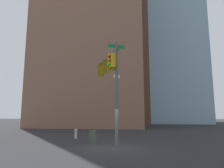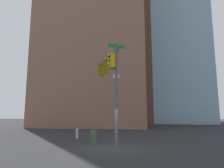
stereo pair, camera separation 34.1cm
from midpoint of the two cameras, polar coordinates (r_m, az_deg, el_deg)
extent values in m
plane|color=#262628|center=(13.82, 0.69, -17.55)|extent=(200.00, 200.00, 0.00)
cylinder|color=#4C514C|center=(14.12, 1.93, -2.51)|extent=(0.23, 0.23, 7.30)
cylinder|color=#4C514C|center=(16.86, -1.09, 6.80)|extent=(4.18, 2.35, 0.12)
cylinder|color=#4C514C|center=(15.38, 0.71, 6.60)|extent=(0.95, 0.57, 0.75)
cube|color=#0F6B33|center=(14.88, 1.86, 10.61)|extent=(0.63, 1.13, 0.24)
cube|color=#0F6B33|center=(14.79, 1.87, 9.51)|extent=(0.96, 0.54, 0.24)
cube|color=white|center=(14.30, 1.91, 2.22)|extent=(0.24, 0.41, 0.24)
cube|color=gold|center=(15.77, 0.12, 5.80)|extent=(0.46, 0.46, 1.00)
cube|color=#7D640C|center=(15.59, 0.36, 5.96)|extent=(0.29, 0.50, 1.16)
sphere|color=red|center=(16.03, -0.13, 6.66)|extent=(0.20, 0.20, 0.20)
cylinder|color=gold|center=(16.11, -0.21, 6.91)|extent=(0.14, 0.22, 0.23)
sphere|color=#4C330A|center=(15.95, -0.13, 5.63)|extent=(0.20, 0.20, 0.20)
cylinder|color=gold|center=(16.03, -0.21, 5.88)|extent=(0.14, 0.22, 0.23)
sphere|color=#0A3819|center=(15.88, -0.13, 4.58)|extent=(0.20, 0.20, 0.20)
cylinder|color=gold|center=(15.96, -0.21, 4.84)|extent=(0.14, 0.22, 0.23)
cube|color=gold|center=(16.96, -1.38, 4.75)|extent=(0.46, 0.46, 1.00)
cube|color=#7D640C|center=(16.78, -1.18, 4.90)|extent=(0.29, 0.50, 1.16)
sphere|color=#470A07|center=(17.22, -1.60, 5.57)|extent=(0.20, 0.20, 0.20)
cylinder|color=gold|center=(17.30, -1.66, 5.81)|extent=(0.14, 0.22, 0.23)
sphere|color=#4C330A|center=(17.15, -1.60, 4.60)|extent=(0.20, 0.20, 0.20)
cylinder|color=gold|center=(17.23, -1.67, 4.85)|extent=(0.14, 0.22, 0.23)
sphere|color=green|center=(17.08, -1.60, 3.62)|extent=(0.20, 0.20, 0.20)
cylinder|color=gold|center=(17.16, -1.67, 3.87)|extent=(0.14, 0.22, 0.23)
cube|color=gold|center=(18.17, -2.69, 3.85)|extent=(0.46, 0.46, 1.00)
cube|color=#7D640C|center=(17.99, -2.51, 3.97)|extent=(0.29, 0.50, 1.16)
sphere|color=red|center=(18.43, -2.87, 4.62)|extent=(0.20, 0.20, 0.20)
cylinder|color=gold|center=(18.51, -2.92, 4.85)|extent=(0.14, 0.22, 0.23)
sphere|color=#4C330A|center=(18.36, -2.87, 3.71)|extent=(0.20, 0.20, 0.20)
cylinder|color=gold|center=(18.44, -2.93, 3.95)|extent=(0.14, 0.22, 0.23)
sphere|color=#0A3819|center=(18.30, -2.88, 2.80)|extent=(0.20, 0.20, 0.20)
cylinder|color=gold|center=(18.38, -2.94, 3.03)|extent=(0.14, 0.22, 0.23)
cube|color=gold|center=(14.44, 0.71, 6.59)|extent=(0.46, 0.46, 1.00)
cube|color=#7D640C|center=(14.51, 1.42, 6.52)|extent=(0.50, 0.29, 1.16)
sphere|color=#470A07|center=(14.46, -0.06, 7.81)|extent=(0.20, 0.20, 0.20)
cylinder|color=gold|center=(14.46, -0.30, 8.18)|extent=(0.22, 0.14, 0.23)
sphere|color=#4C330A|center=(14.37, -0.06, 6.67)|extent=(0.20, 0.20, 0.20)
cylinder|color=gold|center=(14.38, -0.30, 7.04)|extent=(0.22, 0.14, 0.23)
sphere|color=green|center=(14.30, -0.06, 5.51)|extent=(0.20, 0.20, 0.20)
cylinder|color=gold|center=(14.30, -0.31, 5.88)|extent=(0.22, 0.14, 0.23)
cylinder|color=#B2B2B7|center=(19.31, -9.36, -13.96)|extent=(0.22, 0.22, 0.65)
sphere|color=#B2B2B7|center=(19.28, -9.33, -12.73)|extent=(0.26, 0.26, 0.26)
cylinder|color=#B2B2B7|center=(19.46, -9.21, -13.83)|extent=(0.10, 0.09, 0.09)
cylinder|color=#384738|center=(15.98, -4.75, -14.61)|extent=(0.56, 0.56, 0.95)
cube|color=brown|center=(54.34, 2.34, 12.17)|extent=(21.69, 15.42, 43.05)
camera|label=1|loc=(0.17, -89.35, -0.10)|focal=32.38mm
camera|label=2|loc=(0.17, 90.65, 0.10)|focal=32.38mm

